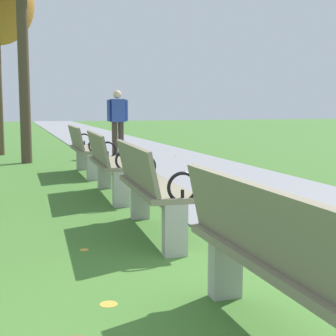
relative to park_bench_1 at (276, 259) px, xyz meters
name	(u,v)px	position (x,y,z in m)	size (l,w,h in m)	color
paved_walkway	(96,137)	(2.01, 18.09, -0.48)	(3.02, 44.00, 0.02)	gray
park_bench_1	(276,259)	(0.00, 0.00, 0.00)	(0.48, 1.60, 0.90)	gray
park_bench_2	(150,186)	(0.00, 2.47, 0.00)	(0.54, 1.62, 0.90)	gray
park_bench_3	(108,162)	(0.00, 4.68, 0.00)	(0.53, 1.62, 0.90)	gray
park_bench_4	(84,149)	(0.00, 7.07, 0.00)	(0.48, 1.60, 0.90)	gray
pedestrian_walking	(118,120)	(1.27, 10.08, 0.44)	(0.53, 0.24, 1.62)	#3D3328
scattered_leaves	(185,238)	(0.28, 2.22, -0.48)	(3.65, 10.97, 0.02)	#AD6B23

